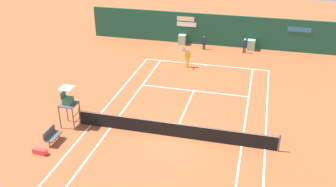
# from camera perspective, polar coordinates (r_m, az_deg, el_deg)

# --- Properties ---
(ground_plane) EXTENTS (80.00, 80.00, 0.01)m
(ground_plane) POSITION_cam_1_polar(r_m,az_deg,el_deg) (23.07, 1.16, -5.74)
(ground_plane) COLOR #A8512D
(tennis_net) EXTENTS (12.10, 0.10, 1.07)m
(tennis_net) POSITION_cam_1_polar(r_m,az_deg,el_deg) (22.33, 0.83, -5.40)
(tennis_net) COLOR #4C4C51
(tennis_net) RESTS_ON ground_plane
(sponsor_back_wall) EXTENTS (25.00, 1.02, 3.05)m
(sponsor_back_wall) POSITION_cam_1_polar(r_m,az_deg,el_deg) (37.30, 7.12, 9.37)
(sponsor_back_wall) COLOR #194C38
(sponsor_back_wall) RESTS_ON ground_plane
(umpire_chair) EXTENTS (1.00, 1.00, 2.61)m
(umpire_chair) POSITION_cam_1_polar(r_m,az_deg,el_deg) (23.65, -14.79, -1.22)
(umpire_chair) COLOR #47474C
(umpire_chair) RESTS_ON ground_plane
(player_bench) EXTENTS (0.54, 1.20, 0.88)m
(player_bench) POSITION_cam_1_polar(r_m,az_deg,el_deg) (22.81, -17.04, -5.96)
(player_bench) COLOR #38383D
(player_bench) RESTS_ON ground_plane
(equipment_bag) EXTENTS (0.92, 0.34, 0.32)m
(equipment_bag) POSITION_cam_1_polar(r_m,az_deg,el_deg) (22.18, -18.54, -8.29)
(equipment_bag) COLOR #DB3838
(equipment_bag) RESTS_ON ground_plane
(player_on_baseline) EXTENTS (0.53, 0.80, 1.87)m
(player_on_baseline) POSITION_cam_1_polar(r_m,az_deg,el_deg) (31.86, 2.88, 5.60)
(player_on_baseline) COLOR yellow
(player_on_baseline) RESTS_ON ground_plane
(ball_kid_right_post) EXTENTS (0.46, 0.19, 1.38)m
(ball_kid_right_post) POSITION_cam_1_polar(r_m,az_deg,el_deg) (35.88, 11.46, 7.21)
(ball_kid_right_post) COLOR black
(ball_kid_right_post) RESTS_ON ground_plane
(ball_kid_left_post) EXTENTS (0.44, 0.19, 1.33)m
(ball_kid_left_post) POSITION_cam_1_polar(r_m,az_deg,el_deg) (36.23, 5.46, 7.77)
(ball_kid_left_post) COLOR black
(ball_kid_left_post) RESTS_ON ground_plane
(tennis_ball_mid_court) EXTENTS (0.07, 0.07, 0.07)m
(tennis_ball_mid_court) POSITION_cam_1_polar(r_m,az_deg,el_deg) (25.24, 8.70, -2.95)
(tennis_ball_mid_court) COLOR #CCE033
(tennis_ball_mid_court) RESTS_ON ground_plane
(tennis_ball_by_sideline) EXTENTS (0.07, 0.07, 0.07)m
(tennis_ball_by_sideline) POSITION_cam_1_polar(r_m,az_deg,el_deg) (25.08, -6.86, -3.03)
(tennis_ball_by_sideline) COLOR #CCE033
(tennis_ball_by_sideline) RESTS_ON ground_plane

